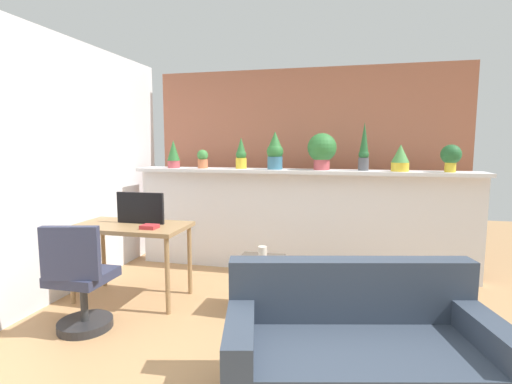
# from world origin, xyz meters

# --- Properties ---
(ground_plane) EXTENTS (12.00, 12.00, 0.00)m
(ground_plane) POSITION_xyz_m (0.00, 0.00, 0.00)
(ground_plane) COLOR tan
(divider_wall) EXTENTS (4.01, 0.16, 1.19)m
(divider_wall) POSITION_xyz_m (0.00, 2.00, 0.60)
(divider_wall) COLOR silver
(divider_wall) RESTS_ON ground
(plant_shelf) EXTENTS (4.01, 0.40, 0.04)m
(plant_shelf) POSITION_xyz_m (0.00, 1.96, 1.21)
(plant_shelf) COLOR silver
(plant_shelf) RESTS_ON divider_wall
(brick_wall_behind) EXTENTS (4.01, 0.10, 2.50)m
(brick_wall_behind) POSITION_xyz_m (0.00, 2.60, 1.25)
(brick_wall_behind) COLOR #AD664C
(brick_wall_behind) RESTS_ON ground
(side_wall_left) EXTENTS (0.12, 4.40, 2.60)m
(side_wall_left) POSITION_xyz_m (-2.25, 0.40, 1.30)
(side_wall_left) COLOR silver
(side_wall_left) RESTS_ON ground
(potted_plant_0) EXTENTS (0.16, 0.16, 0.34)m
(potted_plant_0) POSITION_xyz_m (-1.57, 1.92, 1.41)
(potted_plant_0) COLOR #B7474C
(potted_plant_0) RESTS_ON plant_shelf
(potted_plant_1) EXTENTS (0.13, 0.13, 0.23)m
(potted_plant_1) POSITION_xyz_m (-1.18, 1.93, 1.35)
(potted_plant_1) COLOR #C66B42
(potted_plant_1) RESTS_ON plant_shelf
(potted_plant_2) EXTENTS (0.13, 0.13, 0.38)m
(potted_plant_2) POSITION_xyz_m (-0.71, 1.99, 1.40)
(potted_plant_2) COLOR gold
(potted_plant_2) RESTS_ON plant_shelf
(potted_plant_3) EXTENTS (0.20, 0.20, 0.44)m
(potted_plant_3) POSITION_xyz_m (-0.29, 1.95, 1.45)
(potted_plant_3) COLOR #386B84
(potted_plant_3) RESTS_ON plant_shelf
(potted_plant_4) EXTENTS (0.33, 0.33, 0.42)m
(potted_plant_4) POSITION_xyz_m (0.26, 1.98, 1.47)
(potted_plant_4) COLOR #B7474C
(potted_plant_4) RESTS_ON plant_shelf
(potted_plant_5) EXTENTS (0.12, 0.12, 0.54)m
(potted_plant_5) POSITION_xyz_m (0.72, 1.98, 1.48)
(potted_plant_5) COLOR #4C4C51
(potted_plant_5) RESTS_ON plant_shelf
(potted_plant_6) EXTENTS (0.19, 0.19, 0.29)m
(potted_plant_6) POSITION_xyz_m (1.11, 1.93, 1.38)
(potted_plant_6) COLOR gold
(potted_plant_6) RESTS_ON plant_shelf
(potted_plant_7) EXTENTS (0.21, 0.21, 0.29)m
(potted_plant_7) POSITION_xyz_m (1.61, 1.92, 1.41)
(potted_plant_7) COLOR gold
(potted_plant_7) RESTS_ON plant_shelf
(desk) EXTENTS (1.10, 0.60, 0.75)m
(desk) POSITION_xyz_m (-1.49, 0.77, 0.67)
(desk) COLOR #99754C
(desk) RESTS_ON ground
(tv_monitor) EXTENTS (0.49, 0.04, 0.31)m
(tv_monitor) POSITION_xyz_m (-1.43, 0.85, 0.90)
(tv_monitor) COLOR black
(tv_monitor) RESTS_ON desk
(office_chair) EXTENTS (0.49, 0.49, 0.91)m
(office_chair) POSITION_xyz_m (-1.53, 0.05, 0.39)
(office_chair) COLOR #262628
(office_chair) RESTS_ON ground
(side_cube_shelf) EXTENTS (0.40, 0.41, 0.50)m
(side_cube_shelf) POSITION_xyz_m (-0.19, 0.76, 0.25)
(side_cube_shelf) COLOR #4C4238
(side_cube_shelf) RESTS_ON ground
(vase_on_shelf) EXTENTS (0.08, 0.08, 0.12)m
(vase_on_shelf) POSITION_xyz_m (-0.16, 0.74, 0.56)
(vase_on_shelf) COLOR silver
(vase_on_shelf) RESTS_ON side_cube_shelf
(book_on_desk) EXTENTS (0.15, 0.13, 0.04)m
(book_on_desk) POSITION_xyz_m (-1.22, 0.65, 0.77)
(book_on_desk) COLOR #B22D33
(book_on_desk) RESTS_ON desk
(couch) EXTENTS (1.69, 1.10, 0.80)m
(couch) POSITION_xyz_m (0.66, -0.32, 0.28)
(couch) COLOR #333D4C
(couch) RESTS_ON ground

